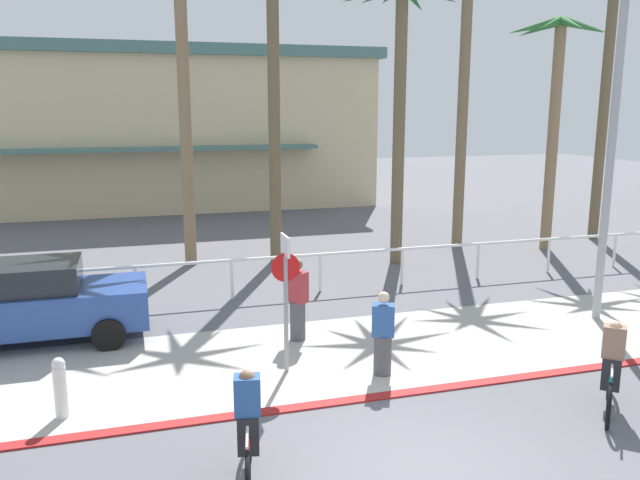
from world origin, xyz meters
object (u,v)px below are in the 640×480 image
(palm_tree_4, at_px, (468,39))
(cyclist_red_0, at_px, (248,428))
(palm_tree_3, at_px, (401,54))
(palm_tree_2, at_px, (273,39))
(palm_tree_6, at_px, (611,36))
(car_blue_1, at_px, (33,302))
(bollard_2, at_px, (60,387))
(streetlight_curb, at_px, (621,130))
(palm_tree_5, at_px, (557,79))
(pedestrian_1, at_px, (298,303))
(stop_sign_bike_lane, at_px, (286,284))
(cyclist_teal_1, at_px, (611,369))
(pedestrian_0, at_px, (383,337))
(palm_tree_1, at_px, (182,44))

(palm_tree_4, xyz_separation_m, cyclist_red_0, (-9.57, -12.01, -6.24))
(palm_tree_3, xyz_separation_m, cyclist_red_0, (-6.50, -10.36, -5.59))
(palm_tree_2, xyz_separation_m, palm_tree_6, (12.07, 0.27, 0.48))
(palm_tree_4, height_order, car_blue_1, palm_tree_4)
(bollard_2, distance_m, streetlight_curb, 11.99)
(palm_tree_3, height_order, car_blue_1, palm_tree_3)
(palm_tree_3, height_order, palm_tree_5, palm_tree_3)
(palm_tree_2, distance_m, palm_tree_4, 6.62)
(palm_tree_2, relative_size, palm_tree_6, 0.97)
(palm_tree_4, distance_m, palm_tree_5, 3.15)
(cyclist_red_0, relative_size, pedestrian_1, 1.03)
(stop_sign_bike_lane, relative_size, palm_tree_3, 0.31)
(streetlight_curb, height_order, palm_tree_6, palm_tree_6)
(cyclist_teal_1, bearing_deg, palm_tree_5, 59.04)
(palm_tree_3, height_order, pedestrian_1, palm_tree_3)
(palm_tree_6, bearing_deg, palm_tree_5, -159.02)
(cyclist_red_0, distance_m, pedestrian_0, 3.86)
(palm_tree_5, distance_m, palm_tree_6, 3.43)
(palm_tree_1, relative_size, palm_tree_4, 0.95)
(bollard_2, distance_m, pedestrian_0, 5.41)
(streetlight_curb, relative_size, cyclist_red_0, 4.17)
(palm_tree_4, xyz_separation_m, car_blue_1, (-12.91, -5.91, -6.07))
(palm_tree_3, xyz_separation_m, palm_tree_5, (5.68, 0.40, -0.62))
(palm_tree_3, distance_m, pedestrian_0, 10.24)
(bollard_2, height_order, streetlight_curb, streetlight_curb)
(stop_sign_bike_lane, distance_m, palm_tree_6, 17.20)
(palm_tree_4, height_order, pedestrian_0, palm_tree_4)
(palm_tree_3, relative_size, palm_tree_6, 0.87)
(palm_tree_1, bearing_deg, pedestrian_0, -74.81)
(palm_tree_4, relative_size, palm_tree_5, 1.23)
(streetlight_curb, relative_size, palm_tree_1, 0.84)
(palm_tree_2, relative_size, palm_tree_5, 1.22)
(streetlight_curb, relative_size, palm_tree_3, 0.90)
(palm_tree_1, height_order, palm_tree_4, palm_tree_4)
(palm_tree_1, height_order, palm_tree_6, palm_tree_6)
(car_blue_1, height_order, pedestrian_1, pedestrian_1)
(palm_tree_2, distance_m, palm_tree_5, 9.30)
(palm_tree_6, height_order, cyclist_teal_1, palm_tree_6)
(palm_tree_2, xyz_separation_m, pedestrian_0, (-0.07, -9.04, -6.00))
(car_blue_1, bearing_deg, pedestrian_0, -29.68)
(palm_tree_3, bearing_deg, palm_tree_2, 160.81)
(car_blue_1, distance_m, cyclist_red_0, 6.96)
(pedestrian_0, bearing_deg, palm_tree_2, 89.57)
(palm_tree_6, relative_size, cyclist_teal_1, 6.39)
(palm_tree_4, xyz_separation_m, pedestrian_0, (-6.67, -9.46, -6.22))
(stop_sign_bike_lane, relative_size, bollard_2, 2.56)
(palm_tree_5, xyz_separation_m, cyclist_red_0, (-12.18, -10.77, -4.97))
(palm_tree_2, bearing_deg, palm_tree_5, -5.11)
(cyclist_teal_1, bearing_deg, cyclist_red_0, -177.43)
(car_blue_1, xyz_separation_m, pedestrian_0, (6.24, -3.56, -0.16))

